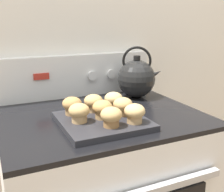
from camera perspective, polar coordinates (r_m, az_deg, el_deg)
wall_back at (r=1.40m, az=-8.27°, el=12.42°), size 8.00×0.05×2.40m
control_panel at (r=1.38m, az=-7.24°, el=4.15°), size 0.76×0.07×0.20m
muffin_pan at (r=1.01m, az=-1.99°, el=-5.15°), size 0.30×0.30×0.02m
muffin_r0_c1 at (r=0.92m, az=-0.15°, el=-4.16°), size 0.07×0.07×0.07m
muffin_r0_c2 at (r=0.96m, az=4.63°, el=-3.44°), size 0.07×0.07×0.07m
muffin_r1_c0 at (r=0.97m, az=-6.70°, el=-3.31°), size 0.07×0.07×0.07m
muffin_r1_c1 at (r=1.00m, az=-1.94°, el=-2.61°), size 0.07×0.07×0.07m
muffin_r1_c2 at (r=1.03m, az=2.22°, el=-2.03°), size 0.07×0.07×0.07m
muffin_r2_c0 at (r=1.05m, az=-8.11°, el=-1.88°), size 0.07×0.07×0.07m
muffin_r2_c1 at (r=1.08m, az=-3.79°, el=-1.32°), size 0.07×0.07×0.07m
muffin_r2_c2 at (r=1.11m, az=0.33°, el=-0.80°), size 0.07×0.07×0.07m
tea_kettle at (r=1.35m, az=5.05°, el=3.66°), size 0.21×0.18×0.24m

